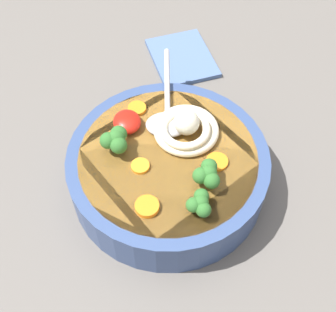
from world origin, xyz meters
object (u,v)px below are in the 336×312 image
Objects in this scene: noodle_pile at (186,128)px; folded_napkin at (182,58)px; soup_bowl at (168,170)px; soup_spoon at (168,117)px.

noodle_pile is 23.33cm from folded_napkin.
folded_napkin is at bearing 163.45° from noodle_pile.
folded_napkin is (-21.22, 6.31, -7.34)cm from noodle_pile.
noodle_pile is (-2.88, 3.36, 4.38)cm from soup_bowl.
noodle_pile is at bearing -16.55° from folded_napkin.
noodle_pile reaches higher than soup_spoon.
soup_bowl is at bearing -21.85° from folded_napkin.
soup_bowl reaches higher than folded_napkin.
soup_bowl is 6.22cm from noodle_pile.
noodle_pile reaches higher than folded_napkin.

